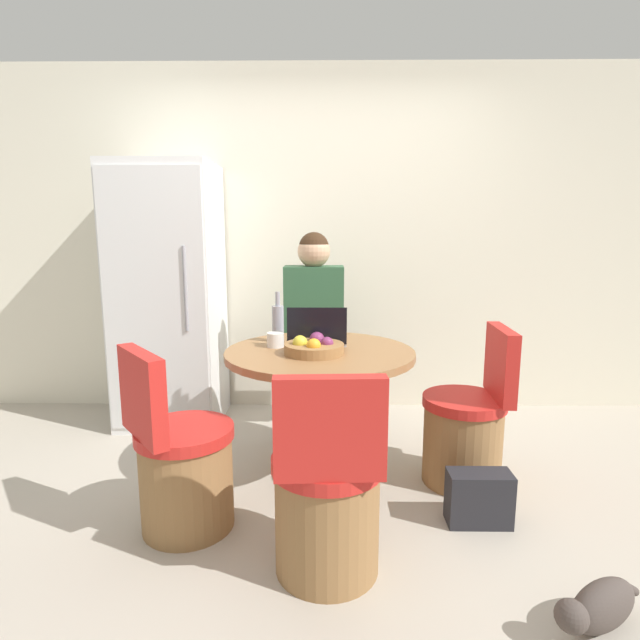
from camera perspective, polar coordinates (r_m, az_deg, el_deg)
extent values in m
plane|color=#B2A899|center=(2.71, -0.79, -20.59)|extent=(12.00, 12.00, 0.00)
cube|color=silver|center=(3.89, -0.22, 8.85)|extent=(7.00, 0.06, 2.60)
cube|color=white|center=(3.73, -16.85, 2.59)|extent=(0.70, 0.62, 1.85)
cube|color=silver|center=(3.44, -18.42, 1.89)|extent=(0.68, 0.01, 1.74)
cylinder|color=gray|center=(3.35, -15.15, 3.46)|extent=(0.02, 0.02, 0.55)
cylinder|color=olive|center=(2.99, -0.03, -16.95)|extent=(0.46, 0.46, 0.05)
cylinder|color=olive|center=(2.85, -0.03, -10.64)|extent=(0.13, 0.13, 0.65)
cylinder|color=olive|center=(2.74, -0.03, -3.86)|extent=(1.04, 1.04, 0.04)
cylinder|color=olive|center=(2.96, 15.94, -13.49)|extent=(0.43, 0.43, 0.44)
cylinder|color=red|center=(2.87, 16.18, -8.95)|extent=(0.45, 0.45, 0.06)
cube|color=red|center=(2.85, 19.97, -4.67)|extent=(0.10, 0.41, 0.39)
cylinder|color=olive|center=(2.20, 0.81, -21.80)|extent=(0.43, 0.43, 0.44)
cylinder|color=red|center=(2.08, 0.83, -16.01)|extent=(0.45, 0.45, 0.06)
cube|color=red|center=(1.83, 1.15, -12.30)|extent=(0.41, 0.09, 0.39)
cylinder|color=olive|center=(2.54, -14.95, -17.51)|extent=(0.43, 0.43, 0.44)
cylinder|color=red|center=(2.44, -15.22, -12.34)|extent=(0.45, 0.45, 0.06)
cube|color=red|center=(2.31, -19.65, -8.08)|extent=(0.31, 0.36, 0.39)
cube|color=#2D2D38|center=(3.68, -0.62, -7.90)|extent=(0.28, 0.16, 0.49)
cube|color=#2D2D38|center=(3.54, -0.65, -3.31)|extent=(0.32, 0.36, 0.14)
cube|color=#2D5638|center=(3.40, -0.69, 1.80)|extent=(0.40, 0.22, 0.52)
sphere|color=tan|center=(3.37, -0.71, 7.85)|extent=(0.22, 0.22, 0.22)
sphere|color=#382314|center=(3.37, -0.71, 8.32)|extent=(0.20, 0.20, 0.20)
cube|color=#B7B7BC|center=(2.93, -0.31, -2.38)|extent=(0.33, 0.26, 0.02)
cube|color=black|center=(2.78, -0.36, -0.68)|extent=(0.33, 0.01, 0.21)
cylinder|color=olive|center=(2.65, -0.74, -3.29)|extent=(0.32, 0.32, 0.05)
sphere|color=#7A2D5B|center=(2.64, 0.81, -2.66)|extent=(0.07, 0.07, 0.07)
sphere|color=#7A2D5B|center=(2.71, -0.35, -2.24)|extent=(0.08, 0.08, 0.08)
sphere|color=gold|center=(2.64, -2.29, -2.62)|extent=(0.08, 0.08, 0.08)
sphere|color=orange|center=(2.58, -0.83, -2.95)|extent=(0.08, 0.08, 0.08)
cylinder|color=white|center=(2.82, -5.11, -2.27)|extent=(0.10, 0.10, 0.08)
cylinder|color=#9999A3|center=(2.94, -4.82, -0.43)|extent=(0.07, 0.07, 0.21)
cylinder|color=#9999A3|center=(2.92, -4.86, 2.42)|extent=(0.03, 0.03, 0.08)
ellipsoid|color=#473D38|center=(2.25, 29.61, -26.48)|extent=(0.34, 0.27, 0.18)
sphere|color=#473D38|center=(2.11, 26.80, -27.99)|extent=(0.11, 0.11, 0.11)
cylinder|color=#473D38|center=(2.34, 31.64, -24.54)|extent=(0.13, 0.10, 0.11)
cube|color=#232328|center=(2.63, 17.71, -18.83)|extent=(0.30, 0.14, 0.26)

